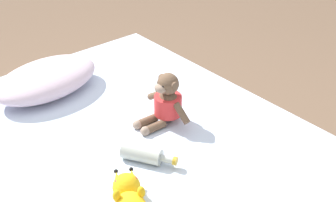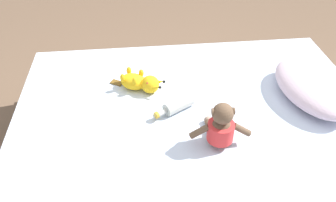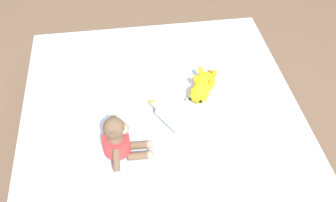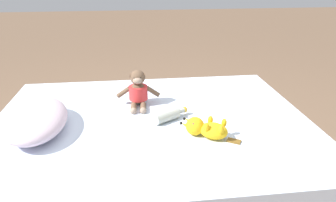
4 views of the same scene
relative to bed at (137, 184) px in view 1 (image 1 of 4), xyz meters
name	(u,v)px [view 1 (image 1 of 4)]	position (x,y,z in m)	size (l,w,h in m)	color
bed	(137,184)	(0.00, 0.00, 0.00)	(1.45, 1.93, 0.39)	#B2B2B7
pillow	(46,79)	(-0.05, 0.64, 0.27)	(0.58, 0.40, 0.14)	silver
plush_monkey	(166,102)	(0.22, 0.07, 0.29)	(0.23, 0.29, 0.24)	brown
plush_yellow_creature	(129,198)	(-0.23, -0.27, 0.24)	(0.21, 0.31, 0.10)	yellow
glass_bottle	(144,154)	(-0.03, -0.09, 0.23)	(0.16, 0.22, 0.07)	#B7BCB2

